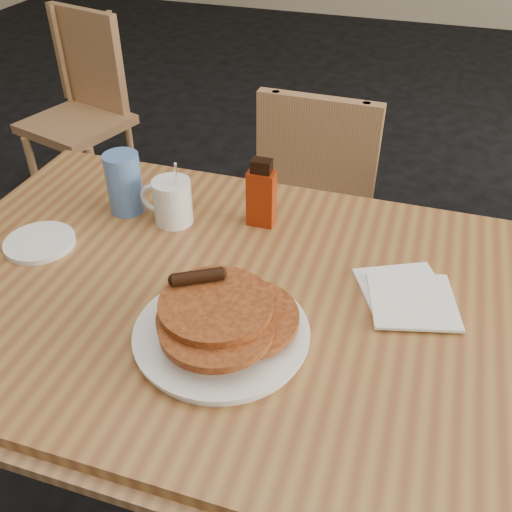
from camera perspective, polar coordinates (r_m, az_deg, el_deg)
The scene contains 10 objects.
floor at distance 1.66m, azimuth -2.48°, elevation -24.03°, with size 10.00×10.00×0.00m, color black.
main_table at distance 1.12m, azimuth -2.84°, elevation -4.83°, with size 1.29×0.89×0.75m.
chair_main_far at distance 1.79m, azimuth 5.06°, elevation 4.42°, with size 0.38×0.38×0.83m.
chair_wall_extra at distance 2.71m, azimuth -16.94°, elevation 15.03°, with size 0.47×0.48×0.85m.
pancake_plate at distance 0.97m, azimuth -3.48°, elevation -6.86°, with size 0.30×0.30×0.10m.
coffee_mug at distance 1.26m, azimuth -8.46°, elevation 5.49°, with size 0.12×0.08×0.16m.
syrup_bottle at distance 1.23m, azimuth 0.53°, elevation 6.12°, with size 0.06×0.04×0.16m.
napkin_stack at distance 1.10m, azimuth 14.95°, elevation -3.88°, with size 0.22×0.23×0.01m.
blue_tumbler at distance 1.31m, azimuth -13.04°, elevation 7.12°, with size 0.08×0.08×0.14m, color #5079BC.
side_saucer at distance 1.28m, azimuth -20.81°, elevation 1.27°, with size 0.15×0.15×0.01m, color white.
Camera 1 is at (0.32, -0.74, 1.45)m, focal length 40.00 mm.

